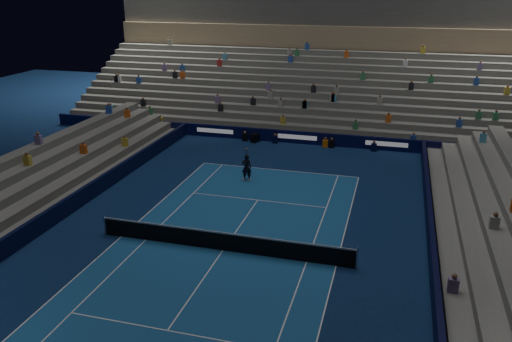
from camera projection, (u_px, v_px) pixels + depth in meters
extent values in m
plane|color=#0B1F46|center=(223.00, 250.00, 25.17)|extent=(90.00, 90.00, 0.00)
cube|color=#184D88|center=(223.00, 250.00, 25.17)|extent=(10.97, 23.77, 0.01)
cube|color=black|center=(297.00, 137.00, 41.74)|extent=(44.00, 0.25, 1.00)
cube|color=black|center=(434.00, 269.00, 22.56)|extent=(0.25, 37.00, 1.00)
cube|color=black|center=(49.00, 218.00, 27.43)|extent=(0.25, 37.00, 1.00)
cube|color=#5F605B|center=(300.00, 137.00, 42.73)|extent=(44.00, 1.00, 0.50)
cube|color=#5F605B|center=(302.00, 131.00, 43.55)|extent=(44.00, 1.00, 1.00)
cube|color=#5F605B|center=(304.00, 125.00, 44.37)|extent=(44.00, 1.00, 1.50)
cube|color=#5F605B|center=(307.00, 119.00, 45.19)|extent=(44.00, 1.00, 2.00)
cube|color=#5F605B|center=(309.00, 114.00, 46.01)|extent=(44.00, 1.00, 2.50)
cube|color=#5F605B|center=(311.00, 109.00, 46.83)|extent=(44.00, 1.00, 3.00)
cube|color=#5F605B|center=(313.00, 104.00, 47.65)|extent=(44.00, 1.00, 3.50)
cube|color=#5F605B|center=(315.00, 99.00, 48.47)|extent=(44.00, 1.00, 4.00)
cube|color=#5F605B|center=(316.00, 94.00, 49.29)|extent=(44.00, 1.00, 4.50)
cube|color=#5F605B|center=(318.00, 89.00, 50.10)|extent=(44.00, 1.00, 5.00)
cube|color=#5F605B|center=(320.00, 85.00, 50.92)|extent=(44.00, 1.00, 5.50)
cube|color=#5F605B|center=(322.00, 81.00, 51.74)|extent=(44.00, 1.00, 6.00)
cube|color=#977F5D|center=(325.00, 37.00, 51.33)|extent=(44.00, 0.60, 2.20)
cube|color=#454543|center=(328.00, 9.00, 51.71)|extent=(44.00, 2.40, 3.00)
cube|color=slate|center=(452.00, 277.00, 22.44)|extent=(1.00, 37.00, 0.50)
cube|color=slate|center=(478.00, 275.00, 22.11)|extent=(1.00, 37.00, 1.00)
cube|color=slate|center=(504.00, 273.00, 21.77)|extent=(1.00, 37.00, 1.50)
cube|color=#64635F|center=(37.00, 221.00, 27.72)|extent=(1.00, 37.00, 0.50)
cube|color=#64635F|center=(21.00, 214.00, 27.88)|extent=(1.00, 37.00, 1.00)
cube|color=#64635F|center=(4.00, 208.00, 28.05)|extent=(1.00, 37.00, 1.50)
cylinder|color=#B2B2B7|center=(105.00, 225.00, 26.59)|extent=(0.10, 0.10, 1.10)
cylinder|color=#B2B2B7|center=(357.00, 258.00, 23.37)|extent=(0.10, 0.10, 1.10)
cube|color=black|center=(223.00, 242.00, 25.01)|extent=(12.80, 0.03, 0.90)
cube|color=white|center=(223.00, 233.00, 24.84)|extent=(12.80, 0.04, 0.08)
imported|color=black|center=(247.00, 167.00, 33.76)|extent=(0.69, 0.48, 1.79)
cube|color=black|center=(255.00, 138.00, 42.11)|extent=(0.69, 0.76, 0.68)
cylinder|color=black|center=(253.00, 137.00, 41.59)|extent=(0.26, 0.38, 0.16)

